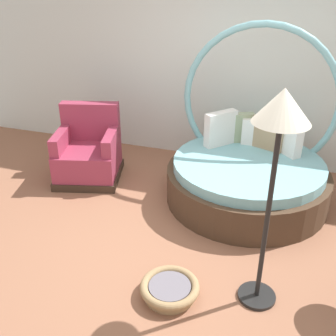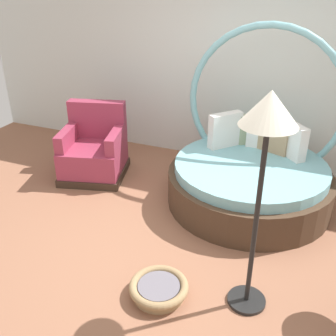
% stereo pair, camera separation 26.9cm
% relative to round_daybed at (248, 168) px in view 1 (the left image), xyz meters
% --- Properties ---
extents(ground_plane, '(8.00, 8.00, 0.02)m').
position_rel_round_daybed_xyz_m(ground_plane, '(-0.51, -1.12, -0.39)').
color(ground_plane, '#936047').
extents(back_wall, '(8.00, 0.12, 2.61)m').
position_rel_round_daybed_xyz_m(back_wall, '(-0.51, 1.04, 0.93)').
color(back_wall, silver).
rests_on(back_wall, ground_plane).
extents(round_daybed, '(1.89, 1.89, 2.00)m').
position_rel_round_daybed_xyz_m(round_daybed, '(0.00, 0.00, 0.00)').
color(round_daybed, '#473323').
rests_on(round_daybed, ground_plane).
extents(red_armchair, '(0.98, 0.98, 0.94)m').
position_rel_round_daybed_xyz_m(red_armchair, '(-2.06, -0.15, -0.04)').
color(red_armchair, '#38281E').
rests_on(red_armchair, ground_plane).
extents(pet_basket, '(0.51, 0.51, 0.13)m').
position_rel_round_daybed_xyz_m(pet_basket, '(-0.37, -1.87, -0.30)').
color(pet_basket, '#9E7F56').
rests_on(pet_basket, ground_plane).
extents(floor_lamp, '(0.40, 0.40, 1.82)m').
position_rel_round_daybed_xyz_m(floor_lamp, '(0.34, -1.65, 1.16)').
color(floor_lamp, black).
rests_on(floor_lamp, ground_plane).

